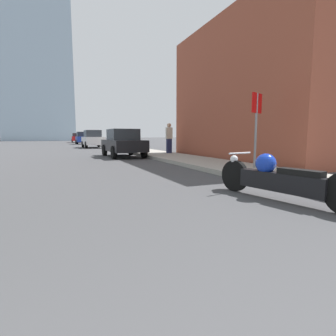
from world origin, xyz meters
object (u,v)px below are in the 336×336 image
(parked_car_black, at_px, (123,143))
(parked_car_red, at_px, (77,138))
(motorcycle, at_px, (278,178))
(parked_car_blue, at_px, (83,138))
(pedestrian, at_px, (169,138))
(stop_sign, at_px, (256,117))
(parked_car_white, at_px, (93,139))

(parked_car_black, distance_m, parked_car_red, 35.63)
(motorcycle, relative_size, parked_car_blue, 0.69)
(parked_car_blue, distance_m, parked_car_red, 10.37)
(pedestrian, bearing_deg, motorcycle, -102.82)
(parked_car_black, distance_m, parked_car_blue, 25.27)
(parked_car_blue, height_order, stop_sign, stop_sign)
(parked_car_blue, distance_m, stop_sign, 33.24)
(parked_car_white, bearing_deg, pedestrian, -78.41)
(parked_car_black, bearing_deg, parked_car_red, 88.50)
(parked_car_black, xyz_separation_m, stop_sign, (2.38, -7.88, 0.94))
(parked_car_black, relative_size, stop_sign, 1.72)
(parked_car_red, xyz_separation_m, pedestrian, (2.87, -35.76, 0.21))
(motorcycle, xyz_separation_m, parked_car_red, (-0.41, 46.55, 0.43))
(motorcycle, height_order, parked_car_white, parked_car_white)
(parked_car_black, relative_size, parked_car_red, 0.93)
(parked_car_blue, distance_m, pedestrian, 25.54)
(parked_car_blue, xyz_separation_m, stop_sign, (2.41, -33.14, 0.86))
(motorcycle, distance_m, pedestrian, 11.08)
(parked_car_blue, bearing_deg, stop_sign, -86.26)
(motorcycle, bearing_deg, parked_car_blue, 78.78)
(parked_car_red, bearing_deg, parked_car_black, -87.51)
(parked_car_white, relative_size, parked_car_blue, 1.14)
(parked_car_red, height_order, pedestrian, pedestrian)
(motorcycle, height_order, pedestrian, pedestrian)
(pedestrian, bearing_deg, parked_car_blue, 96.19)
(parked_car_red, bearing_deg, parked_car_white, -87.83)
(parked_car_white, xyz_separation_m, pedestrian, (2.90, -12.47, 0.20))
(motorcycle, relative_size, parked_car_black, 0.68)
(motorcycle, xyz_separation_m, stop_sign, (2.11, 3.04, 1.31))
(motorcycle, relative_size, pedestrian, 1.55)
(parked_car_black, height_order, stop_sign, stop_sign)
(parked_car_black, xyz_separation_m, parked_car_blue, (-0.03, 25.27, 0.09))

